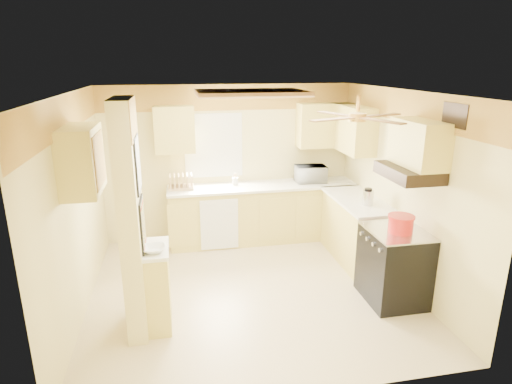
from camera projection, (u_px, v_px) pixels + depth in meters
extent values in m
plane|color=beige|center=(251.00, 290.00, 5.54)|extent=(4.00, 4.00, 0.00)
plane|color=white|center=(250.00, 92.00, 4.81)|extent=(4.00, 4.00, 0.00)
plane|color=#E1D289|center=(229.00, 163.00, 6.96)|extent=(4.00, 0.00, 4.00)
plane|color=#E1D289|center=(293.00, 269.00, 3.39)|extent=(4.00, 0.00, 4.00)
plane|color=#E1D289|center=(75.00, 208.00, 4.80)|extent=(0.00, 3.80, 3.80)
plane|color=#E1D289|center=(402.00, 189.00, 5.54)|extent=(0.00, 3.80, 3.80)
cube|color=#F3BA47|center=(228.00, 97.00, 6.63)|extent=(4.00, 0.02, 0.40)
cube|color=#E1D289|center=(131.00, 221.00, 4.41)|extent=(0.20, 0.70, 2.50)
cube|color=#D9C95E|center=(158.00, 288.00, 4.68)|extent=(0.25, 0.55, 0.90)
cube|color=white|center=(155.00, 249.00, 4.54)|extent=(0.28, 0.58, 0.04)
cube|color=#D9C95E|center=(263.00, 213.00, 7.00)|extent=(3.00, 0.60, 0.90)
cube|color=#D9C95E|center=(357.00, 231.00, 6.28)|extent=(0.60, 1.40, 0.90)
cube|color=white|center=(263.00, 186.00, 6.85)|extent=(3.04, 0.64, 0.04)
cube|color=white|center=(358.00, 200.00, 6.14)|extent=(0.64, 1.44, 0.04)
cube|color=white|center=(219.00, 225.00, 6.57)|extent=(0.58, 0.02, 0.80)
cube|color=white|center=(213.00, 146.00, 6.81)|extent=(0.92, 0.02, 1.02)
cube|color=white|center=(213.00, 146.00, 6.81)|extent=(0.80, 0.02, 0.90)
cube|color=#D9C95E|center=(174.00, 129.00, 6.46)|extent=(0.60, 0.35, 0.70)
cube|color=#D9C95E|center=(325.00, 125.00, 6.90)|extent=(0.90, 0.35, 0.70)
cube|color=#D9C95E|center=(353.00, 129.00, 6.51)|extent=(0.35, 1.00, 0.70)
cube|color=#D9C95E|center=(81.00, 160.00, 4.43)|extent=(0.35, 0.75, 0.70)
cube|color=#D9C95E|center=(419.00, 144.00, 4.79)|extent=(0.35, 0.76, 0.52)
cube|color=black|center=(393.00, 266.00, 5.20)|extent=(0.65, 0.76, 0.90)
cube|color=silver|center=(397.00, 231.00, 5.06)|extent=(0.66, 0.77, 0.02)
cylinder|color=silver|center=(380.00, 250.00, 4.80)|extent=(0.03, 0.05, 0.05)
cylinder|color=silver|center=(374.00, 244.00, 4.96)|extent=(0.03, 0.05, 0.05)
cylinder|color=silver|center=(368.00, 239.00, 5.11)|extent=(0.03, 0.05, 0.05)
cylinder|color=silver|center=(361.00, 233.00, 5.27)|extent=(0.03, 0.05, 0.05)
cube|color=black|center=(409.00, 172.00, 4.87)|extent=(0.50, 0.76, 0.14)
cube|color=black|center=(138.00, 164.00, 4.25)|extent=(0.02, 0.42, 0.57)
cube|color=white|center=(138.00, 164.00, 4.25)|extent=(0.01, 0.37, 0.52)
cube|color=black|center=(143.00, 225.00, 4.44)|extent=(0.02, 0.42, 0.57)
cube|color=yellow|center=(143.00, 225.00, 4.44)|extent=(0.01, 0.37, 0.52)
cube|color=brown|center=(251.00, 93.00, 5.31)|extent=(1.35, 0.95, 0.06)
cube|color=white|center=(251.00, 95.00, 5.32)|extent=(1.15, 0.75, 0.02)
cylinder|color=gold|center=(358.00, 103.00, 4.36)|extent=(0.04, 0.04, 0.16)
cylinder|color=gold|center=(357.00, 117.00, 4.40)|extent=(0.18, 0.18, 0.08)
cube|color=brown|center=(380.00, 115.00, 4.56)|extent=(0.55, 0.28, 0.01)
cube|color=brown|center=(337.00, 114.00, 4.66)|extent=(0.28, 0.55, 0.01)
cube|color=brown|center=(334.00, 119.00, 4.24)|extent=(0.55, 0.28, 0.01)
cube|color=brown|center=(381.00, 121.00, 4.14)|extent=(0.28, 0.55, 0.01)
cube|color=black|center=(455.00, 115.00, 4.39)|extent=(0.02, 0.40, 0.25)
imported|color=white|center=(311.00, 174.00, 6.99)|extent=(0.51, 0.36, 0.27)
imported|color=white|center=(154.00, 249.00, 4.42)|extent=(0.24, 0.24, 0.06)
cylinder|color=red|center=(401.00, 225.00, 4.98)|extent=(0.28, 0.28, 0.18)
cylinder|color=red|center=(402.00, 217.00, 4.95)|extent=(0.31, 0.31, 0.02)
cylinder|color=silver|center=(368.00, 198.00, 5.86)|extent=(0.15, 0.15, 0.20)
cylinder|color=black|center=(368.00, 190.00, 5.83)|extent=(0.10, 0.10, 0.03)
cube|color=tan|center=(181.00, 187.00, 6.64)|extent=(0.39, 0.30, 0.04)
cube|color=tan|center=(170.00, 182.00, 6.59)|extent=(0.02, 0.26, 0.22)
cube|color=tan|center=(175.00, 182.00, 6.60)|extent=(0.02, 0.26, 0.22)
cube|color=tan|center=(179.00, 182.00, 6.61)|extent=(0.02, 0.26, 0.22)
cube|color=tan|center=(183.00, 182.00, 6.62)|extent=(0.02, 0.26, 0.22)
cube|color=tan|center=(187.00, 181.00, 6.64)|extent=(0.02, 0.26, 0.22)
cube|color=tan|center=(192.00, 181.00, 6.65)|extent=(0.02, 0.26, 0.22)
cylinder|color=white|center=(175.00, 182.00, 6.60)|extent=(0.02, 0.22, 0.22)
cylinder|color=white|center=(183.00, 182.00, 6.62)|extent=(0.02, 0.22, 0.22)
cylinder|color=white|center=(235.00, 181.00, 6.83)|extent=(0.10, 0.10, 0.12)
cylinder|color=tan|center=(236.00, 179.00, 6.82)|extent=(0.01, 0.01, 0.19)
cylinder|color=tan|center=(235.00, 179.00, 6.83)|extent=(0.01, 0.01, 0.19)
cylinder|color=tan|center=(234.00, 179.00, 6.81)|extent=(0.01, 0.01, 0.19)
cylinder|color=tan|center=(235.00, 179.00, 6.80)|extent=(0.01, 0.01, 0.19)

